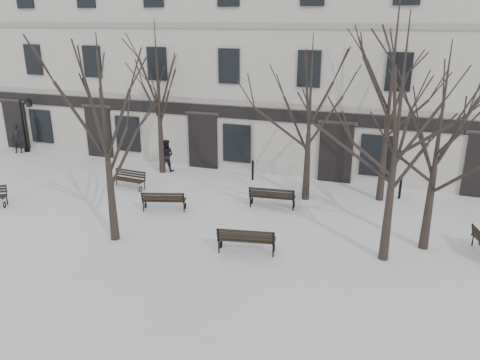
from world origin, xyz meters
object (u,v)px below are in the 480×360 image
at_px(tree_1, 104,117).
at_px(bench_4, 272,196).
at_px(bench_3, 129,179).
at_px(lamp_post, 26,121).
at_px(bench_2, 246,239).
at_px(bench_1, 164,200).
at_px(tree_2, 399,113).
at_px(tree_3, 440,124).

bearing_deg(tree_1, bench_4, 45.73).
bearing_deg(bench_3, tree_1, -59.41).
distance_m(bench_4, lamp_post, 16.66).
xyz_separation_m(tree_1, bench_2, (4.87, 0.52, -3.98)).
relative_size(bench_2, bench_3, 1.18).
relative_size(tree_1, bench_3, 4.18).
bearing_deg(lamp_post, bench_1, -24.78).
xyz_separation_m(bench_3, lamp_post, (-9.10, 3.59, 1.43)).
relative_size(bench_1, lamp_post, 0.57).
bearing_deg(tree_1, tree_2, 10.09).
height_order(tree_1, bench_3, tree_1).
relative_size(bench_2, bench_4, 1.03).
distance_m(bench_2, bench_4, 4.22).
height_order(tree_2, bench_3, tree_2).
bearing_deg(tree_3, tree_2, -135.07).
distance_m(tree_3, lamp_post, 22.99).
relative_size(tree_2, tree_3, 1.12).
relative_size(bench_3, bench_4, 0.87).
relative_size(tree_3, bench_2, 3.44).
height_order(tree_1, bench_2, tree_1).
bearing_deg(tree_1, lamp_post, 143.72).
distance_m(tree_3, bench_2, 7.33).
bearing_deg(lamp_post, tree_3, -14.04).
distance_m(bench_2, lamp_post, 18.31).
height_order(tree_1, tree_2, tree_2).
xyz_separation_m(bench_1, lamp_post, (-12.01, 5.54, 1.41)).
distance_m(tree_2, lamp_post, 22.18).
xyz_separation_m(tree_1, bench_4, (4.61, 4.73, -3.99)).
xyz_separation_m(tree_1, tree_2, (9.33, 1.66, 0.40)).
bearing_deg(tree_2, bench_4, 146.92).
xyz_separation_m(tree_2, bench_4, (-4.72, 3.07, -4.40)).
height_order(tree_1, tree_3, tree_1).
distance_m(bench_1, bench_4, 4.53).
relative_size(tree_1, tree_3, 1.03).
xyz_separation_m(tree_3, bench_3, (-13.07, 1.95, -3.94)).
xyz_separation_m(tree_1, tree_3, (10.61, 2.94, -0.11)).
distance_m(tree_2, bench_3, 13.01).
bearing_deg(tree_3, bench_1, -179.99).
xyz_separation_m(bench_1, bench_4, (4.16, 1.79, 0.04)).
xyz_separation_m(tree_3, bench_4, (-6.00, 1.79, -3.88)).
xyz_separation_m(tree_2, lamp_post, (-20.89, 6.82, -3.03)).
relative_size(tree_2, bench_4, 3.97).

